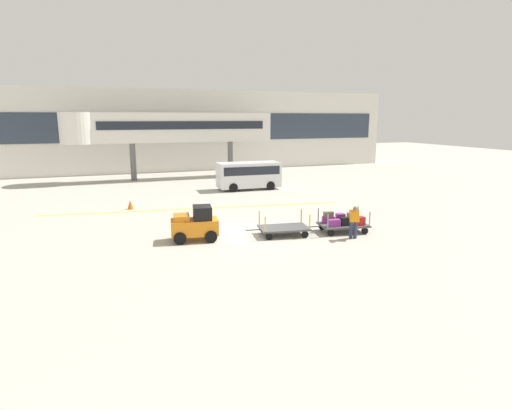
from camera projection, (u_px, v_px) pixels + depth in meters
ground_plane at (236, 234)px, 20.13m from camera, size 120.00×120.00×0.00m
apron_lead_line at (196, 209)px, 25.81m from camera, size 18.10×2.68×0.01m
terminal_building at (159, 131)px, 43.14m from camera, size 51.67×2.51×8.28m
jet_bridge at (163, 128)px, 37.41m from camera, size 18.40×3.00×5.93m
baggage_tug at (195, 224)px, 19.03m from camera, size 2.24×1.50×1.58m
baggage_cart_lead at (284, 228)px, 19.93m from camera, size 3.07×1.73×1.10m
baggage_cart_middle at (343, 222)px, 20.51m from camera, size 3.07×1.73×1.10m
baggage_handler at (354, 221)px, 19.25m from camera, size 0.52×0.53×1.56m
shuttle_van at (249, 174)px, 32.62m from camera, size 4.87×2.11×2.10m
safety_cone_near at (130, 205)px, 25.67m from camera, size 0.36×0.36×0.55m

